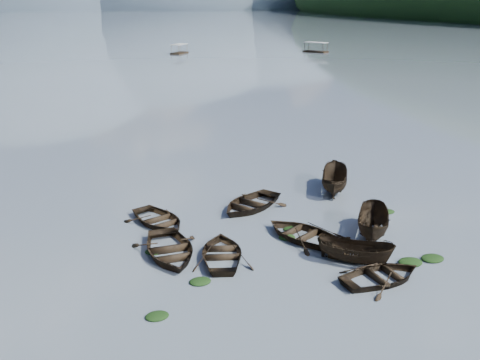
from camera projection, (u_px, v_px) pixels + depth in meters
name	position (u px, v px, depth m)	size (l,w,h in m)	color
ground_plane	(323.00, 304.00, 23.90)	(2400.00, 2400.00, 0.00)	slate
haze_mtn_b	(23.00, 9.00, 816.66)	(520.00, 520.00, 340.00)	#475666
haze_mtn_c	(153.00, 8.00, 875.54)	(520.00, 520.00, 260.00)	#475666
haze_mtn_d	(256.00, 8.00, 928.54)	(520.00, 520.00, 220.00)	#475666
rowboat_0	(170.00, 255.00, 28.45)	(3.66, 5.13, 1.06)	black
rowboat_1	(222.00, 258.00, 28.19)	(3.22, 4.51, 0.94)	black
rowboat_2	(354.00, 262.00, 27.69)	(1.51, 4.00, 1.55)	black
rowboat_3	(303.00, 238.00, 30.50)	(3.42, 4.79, 0.99)	black
rowboat_4	(382.00, 280.00, 25.89)	(3.08, 4.31, 0.89)	black
rowboat_5	(373.00, 236.00, 30.76)	(1.79, 4.75, 1.83)	black
rowboat_6	(159.00, 223.00, 32.48)	(3.23, 4.53, 0.94)	black
rowboat_7	(250.00, 208.00, 34.93)	(3.61, 5.06, 1.05)	black
rowboat_8	(333.00, 191.00, 38.06)	(1.80, 4.79, 1.85)	black
weed_clump_0	(200.00, 282.00, 25.70)	(1.06, 0.87, 0.23)	black
weed_clump_1	(157.00, 317.00, 22.89)	(1.02, 0.82, 0.23)	black
weed_clump_2	(410.00, 264.00, 27.54)	(1.30, 1.04, 0.28)	black
weed_clump_3	(287.00, 238.00, 30.49)	(0.96, 0.81, 0.21)	black
weed_clump_4	(432.00, 259.00, 27.98)	(1.25, 0.99, 0.26)	black
weed_clump_5	(155.00, 252.00, 28.80)	(1.05, 0.85, 0.22)	black
weed_clump_6	(291.00, 230.00, 31.60)	(1.00, 0.83, 0.21)	black
weed_clump_7	(387.00, 212.00, 34.20)	(0.99, 0.79, 0.22)	black
pontoon_centre	(179.00, 54.00, 134.77)	(2.44, 5.85, 2.24)	black
pontoon_right	(316.00, 52.00, 138.42)	(2.64, 6.33, 2.43)	black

